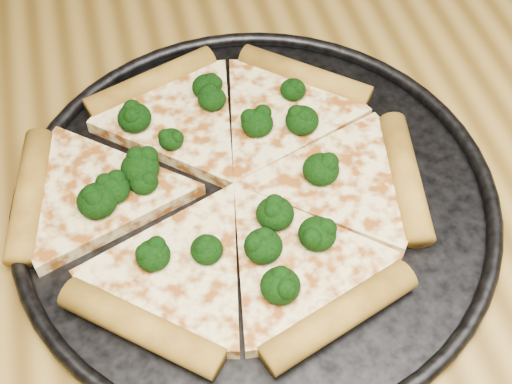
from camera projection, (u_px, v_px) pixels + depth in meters
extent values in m
cube|color=olive|center=(354.00, 303.00, 0.57)|extent=(1.20, 0.90, 0.04)
cylinder|color=black|center=(256.00, 201.00, 0.60)|extent=(0.40, 0.40, 0.01)
torus|color=black|center=(256.00, 196.00, 0.60)|extent=(0.42, 0.42, 0.01)
cylinder|color=#B6882D|center=(305.00, 76.00, 0.67)|extent=(0.12, 0.11, 0.03)
cylinder|color=#B6882D|center=(151.00, 83.00, 0.67)|extent=(0.13, 0.07, 0.03)
cylinder|color=#B6882D|center=(30.00, 195.00, 0.59)|extent=(0.05, 0.14, 0.03)
cylinder|color=#B6882D|center=(141.00, 327.00, 0.51)|extent=(0.12, 0.11, 0.03)
cylinder|color=#B6882D|center=(339.00, 316.00, 0.52)|extent=(0.13, 0.07, 0.03)
cylinder|color=#B6882D|center=(405.00, 177.00, 0.60)|extent=(0.05, 0.14, 0.03)
ellipsoid|color=black|center=(97.00, 201.00, 0.57)|extent=(0.03, 0.03, 0.03)
ellipsoid|color=black|center=(112.00, 189.00, 0.58)|extent=(0.03, 0.03, 0.02)
ellipsoid|color=black|center=(321.00, 169.00, 0.59)|extent=(0.03, 0.03, 0.02)
ellipsoid|color=black|center=(317.00, 234.00, 0.55)|extent=(0.03, 0.03, 0.02)
ellipsoid|color=black|center=(144.00, 182.00, 0.58)|extent=(0.02, 0.02, 0.02)
ellipsoid|color=black|center=(293.00, 90.00, 0.65)|extent=(0.02, 0.02, 0.02)
ellipsoid|color=black|center=(212.00, 99.00, 0.64)|extent=(0.03, 0.03, 0.02)
ellipsoid|color=black|center=(140.00, 168.00, 0.59)|extent=(0.03, 0.03, 0.02)
ellipsoid|color=black|center=(263.00, 246.00, 0.54)|extent=(0.03, 0.03, 0.02)
ellipsoid|color=black|center=(207.00, 87.00, 0.65)|extent=(0.03, 0.03, 0.02)
ellipsoid|color=black|center=(275.00, 214.00, 0.56)|extent=(0.03, 0.03, 0.02)
ellipsoid|color=black|center=(207.00, 250.00, 0.54)|extent=(0.03, 0.03, 0.02)
ellipsoid|color=black|center=(171.00, 139.00, 0.61)|extent=(0.02, 0.02, 0.02)
ellipsoid|color=black|center=(257.00, 123.00, 0.62)|extent=(0.03, 0.03, 0.02)
ellipsoid|color=black|center=(280.00, 286.00, 0.52)|extent=(0.03, 0.03, 0.02)
ellipsoid|color=black|center=(134.00, 118.00, 0.63)|extent=(0.03, 0.03, 0.02)
ellipsoid|color=black|center=(302.00, 120.00, 0.62)|extent=(0.03, 0.03, 0.02)
ellipsoid|color=black|center=(153.00, 255.00, 0.54)|extent=(0.03, 0.03, 0.02)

